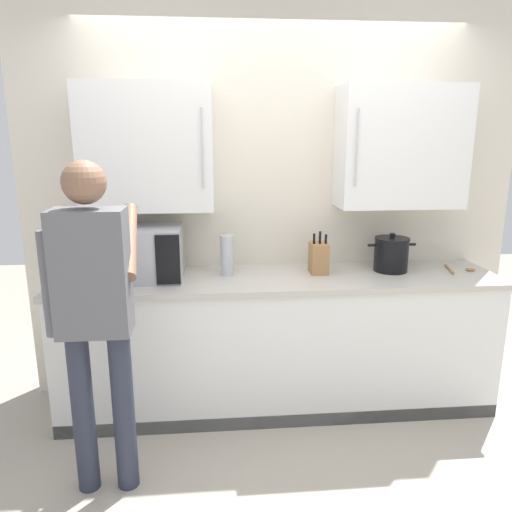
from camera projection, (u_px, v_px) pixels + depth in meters
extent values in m
plane|color=#9E9384|center=(298.00, 488.00, 2.54)|extent=(9.59, 9.59, 0.00)
cube|color=beige|center=(272.00, 195.00, 3.35)|extent=(3.36, 0.10, 2.78)
cube|color=white|center=(147.00, 148.00, 3.00)|extent=(0.81, 0.32, 0.77)
cylinder|color=#B7BABF|center=(202.00, 148.00, 2.86)|extent=(0.01, 0.01, 0.46)
cube|color=white|center=(401.00, 147.00, 3.14)|extent=(0.81, 0.32, 0.77)
cylinder|color=#B7BABF|center=(357.00, 148.00, 2.94)|extent=(0.01, 0.01, 0.46)
cube|color=white|center=(278.00, 344.00, 3.23)|extent=(2.80, 0.59, 0.88)
cube|color=#BCB7AD|center=(278.00, 279.00, 3.12)|extent=(2.84, 0.63, 0.03)
cube|color=black|center=(283.00, 420.00, 3.06)|extent=(2.80, 0.04, 0.09)
cube|color=#B7BABF|center=(141.00, 253.00, 3.05)|extent=(0.51, 0.38, 0.33)
cube|color=beige|center=(129.00, 253.00, 3.03)|extent=(0.33, 0.32, 0.26)
cube|color=black|center=(168.00, 260.00, 2.88)|extent=(0.14, 0.01, 0.30)
cube|color=black|center=(75.00, 269.00, 2.67)|extent=(0.13, 0.36, 0.30)
cylinder|color=#A37547|center=(449.00, 269.00, 3.26)|extent=(0.06, 0.21, 0.01)
ellipsoid|color=#A37547|center=(470.00, 269.00, 3.24)|extent=(0.07, 0.06, 0.02)
cylinder|color=#B7BABF|center=(227.00, 257.00, 3.13)|extent=(0.08, 0.08, 0.23)
cylinder|color=#B7BABF|center=(227.00, 237.00, 3.09)|extent=(0.09, 0.09, 0.03)
cube|color=#A37547|center=(319.00, 258.00, 3.17)|extent=(0.11, 0.15, 0.20)
cylinder|color=black|center=(314.00, 239.00, 3.12)|extent=(0.02, 0.02, 0.07)
cylinder|color=black|center=(320.00, 238.00, 3.12)|extent=(0.02, 0.02, 0.08)
cylinder|color=black|center=(326.00, 239.00, 3.12)|extent=(0.02, 0.02, 0.06)
cylinder|color=black|center=(391.00, 256.00, 3.22)|extent=(0.22, 0.22, 0.21)
cylinder|color=black|center=(392.00, 239.00, 3.20)|extent=(0.23, 0.23, 0.02)
cylinder|color=black|center=(392.00, 236.00, 3.19)|extent=(0.04, 0.04, 0.03)
cylinder|color=black|center=(372.00, 245.00, 3.19)|extent=(0.05, 0.02, 0.02)
cylinder|color=black|center=(412.00, 244.00, 3.22)|extent=(0.05, 0.02, 0.02)
cylinder|color=#282D3D|center=(83.00, 413.00, 2.44)|extent=(0.11, 0.11, 0.86)
cylinder|color=#282D3D|center=(124.00, 411.00, 2.46)|extent=(0.11, 0.11, 0.86)
cube|color=#56565B|center=(92.00, 273.00, 2.27)|extent=(0.34, 0.20, 0.60)
sphere|color=brown|center=(84.00, 182.00, 2.17)|extent=(0.20, 0.20, 0.20)
cylinder|color=brown|center=(130.00, 240.00, 2.47)|extent=(0.12, 0.48, 0.33)
cylinder|color=#56565B|center=(49.00, 284.00, 2.27)|extent=(0.07, 0.07, 0.51)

